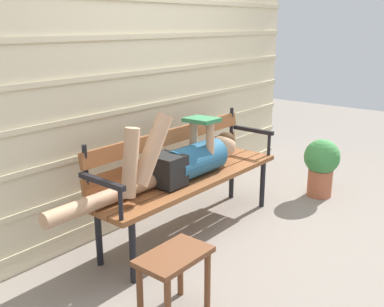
% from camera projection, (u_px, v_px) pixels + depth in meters
% --- Properties ---
extents(ground_plane, '(12.00, 12.00, 0.00)m').
position_uv_depth(ground_plane, '(207.00, 237.00, 3.35)').
color(ground_plane, gray).
extents(house_siding, '(4.08, 0.08, 2.40)m').
position_uv_depth(house_siding, '(142.00, 72.00, 3.41)').
color(house_siding, beige).
rests_on(house_siding, ground).
extents(park_bench, '(1.76, 0.44, 0.84)m').
position_uv_depth(park_bench, '(185.00, 170.00, 3.34)').
color(park_bench, brown).
rests_on(park_bench, ground).
extents(reclining_person, '(1.73, 0.26, 0.56)m').
position_uv_depth(reclining_person, '(181.00, 161.00, 3.18)').
color(reclining_person, '#23567A').
extents(footstool, '(0.41, 0.25, 0.38)m').
position_uv_depth(footstool, '(174.00, 268.00, 2.38)').
color(footstool, brown).
rests_on(footstool, ground).
extents(potted_plant, '(0.33, 0.33, 0.54)m').
position_uv_depth(potted_plant, '(321.00, 164.00, 4.07)').
color(potted_plant, '#AD5B3D').
rests_on(potted_plant, ground).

